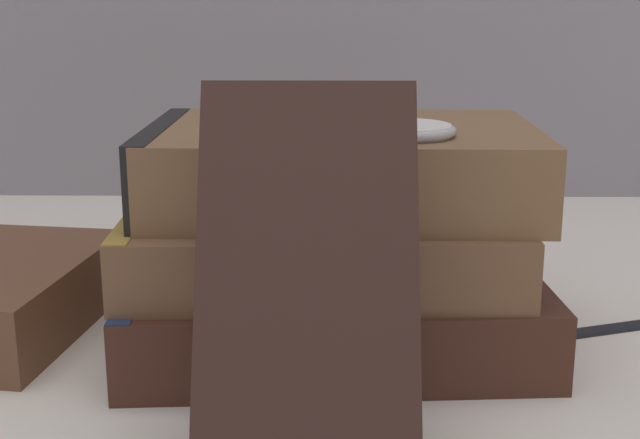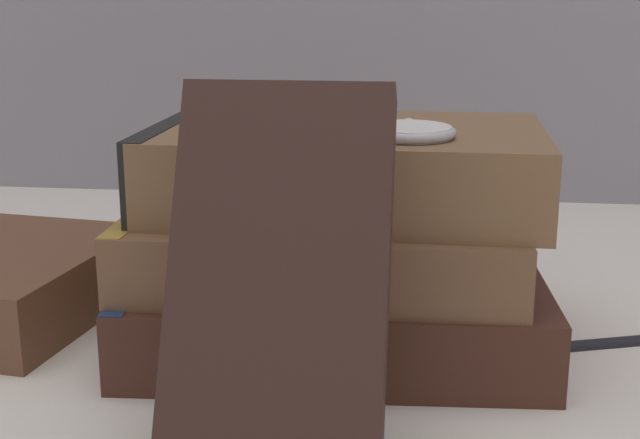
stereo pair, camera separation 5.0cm
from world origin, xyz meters
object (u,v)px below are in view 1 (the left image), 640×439
book_flat_top (328,167)px  book_leaning_front (308,292)px  fountain_pen (609,324)px  book_flat_bottom (324,309)px  book_flat_middle (311,240)px  pocket_watch (408,130)px  reading_glasses (259,274)px

book_flat_top → book_leaning_front: size_ratio=1.32×
fountain_pen → book_flat_top: bearing=164.5°
book_flat_bottom → book_flat_middle: (-0.01, 0.00, 0.04)m
book_flat_top → book_flat_middle: bearing=-145.8°
book_leaning_front → pocket_watch: book_leaning_front is taller
book_flat_bottom → reading_glasses: size_ratio=2.28×
reading_glasses → fountain_pen: (0.21, -0.10, 0.00)m
book_flat_middle → book_flat_top: book_flat_top is taller
book_flat_bottom → fountain_pen: (0.17, 0.02, -0.02)m
pocket_watch → fountain_pen: bearing=17.8°
pocket_watch → reading_glasses: (-0.09, 0.14, -0.12)m
book_flat_middle → book_flat_top: (0.01, 0.01, 0.04)m
book_flat_middle → reading_glasses: bearing=106.9°
book_flat_bottom → book_leaning_front: 0.13m
book_flat_middle → book_leaning_front: size_ratio=1.35×
book_flat_middle → pocket_watch: 0.09m
book_flat_bottom → pocket_watch: pocket_watch is taller
book_flat_middle → book_flat_top: bearing=31.9°
book_leaning_front → reading_glasses: size_ratio=1.54×
book_flat_middle → fountain_pen: book_flat_middle is taller
reading_glasses → fountain_pen: fountain_pen is taller
fountain_pen → book_flat_middle: bearing=166.4°
book_flat_bottom → fountain_pen: book_flat_bottom is taller
book_leaning_front → fountain_pen: size_ratio=1.32×
book_flat_top → fountain_pen: 0.19m
book_flat_middle → pocket_watch: pocket_watch is taller
reading_glasses → fountain_pen: size_ratio=0.86×
book_flat_bottom → fountain_pen: size_ratio=1.95×
book_flat_bottom → reading_glasses: book_flat_bottom is taller
book_flat_bottom → book_leaning_front: book_leaning_front is taller
book_flat_bottom → book_flat_top: 0.08m
book_flat_top → reading_glasses: book_flat_top is taller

